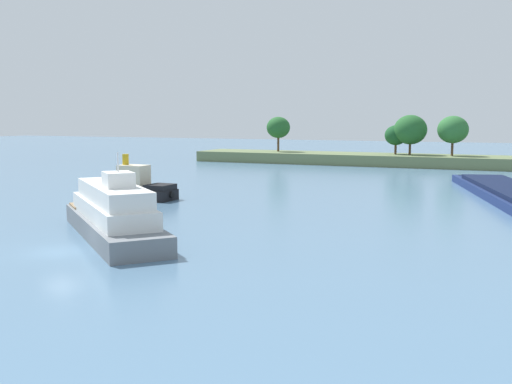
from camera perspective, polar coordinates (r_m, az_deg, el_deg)
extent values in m
plane|color=slate|center=(42.81, -18.07, -5.43)|extent=(400.00, 400.00, 0.00)
cube|color=#66754C|center=(116.70, 12.67, 3.00)|extent=(77.87, 11.04, 2.06)
cylinder|color=#513823|center=(123.88, 2.13, 4.56)|extent=(0.44, 0.44, 2.99)
ellipsoid|color=#235B28|center=(123.78, 2.13, 6.15)|extent=(4.82, 4.82, 4.34)
cylinder|color=#513823|center=(117.56, 13.11, 3.99)|extent=(0.44, 0.44, 1.92)
ellipsoid|color=#194C23|center=(117.45, 13.14, 5.27)|extent=(4.20, 4.20, 3.78)
cylinder|color=#513823|center=(116.57, 14.40, 4.00)|extent=(0.44, 0.44, 2.23)
ellipsoid|color=#235B28|center=(116.45, 14.45, 5.75)|extent=(6.12, 6.12, 5.51)
cylinder|color=#513823|center=(115.55, 18.13, 3.92)|extent=(0.44, 0.44, 2.55)
ellipsoid|color=#2D6B33|center=(115.43, 18.20, 5.65)|extent=(5.54, 5.54, 4.98)
cube|color=slate|center=(46.87, -13.41, -3.30)|extent=(16.47, 15.15, 1.45)
cube|color=white|center=(46.64, -13.46, -1.64)|extent=(13.05, 12.04, 1.30)
cube|color=white|center=(46.08, -13.40, -0.11)|extent=(11.34, 10.46, 1.30)
cube|color=white|center=(44.13, -12.94, 1.16)|extent=(3.08, 3.04, 1.10)
cube|color=#937551|center=(53.76, -15.04, -1.16)|extent=(5.01, 5.06, 0.16)
cylinder|color=silver|center=(44.03, -12.98, 2.78)|extent=(0.10, 0.10, 1.40)
cube|color=black|center=(68.27, -11.29, -0.15)|extent=(9.15, 3.46, 1.16)
cube|color=black|center=(66.35, -9.09, 0.46)|extent=(2.61, 2.99, 0.60)
cube|color=beige|center=(68.24, -11.53, 1.44)|extent=(3.22, 2.19, 2.60)
cylinder|color=gold|center=(68.71, -12.29, 3.04)|extent=(0.70, 0.70, 1.20)
cylinder|color=black|center=(65.64, -8.02, -0.26)|extent=(0.32, 0.71, 0.70)
cube|color=#0F1834|center=(72.32, 23.01, 0.30)|extent=(12.44, 28.57, 0.50)
cube|color=navy|center=(90.05, 20.07, 1.24)|extent=(4.65, 2.07, 0.84)
cylinder|color=red|center=(74.64, -13.04, 0.43)|extent=(0.70, 0.70, 1.20)
cone|color=red|center=(74.54, -13.06, 1.16)|extent=(0.49, 0.49, 0.70)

